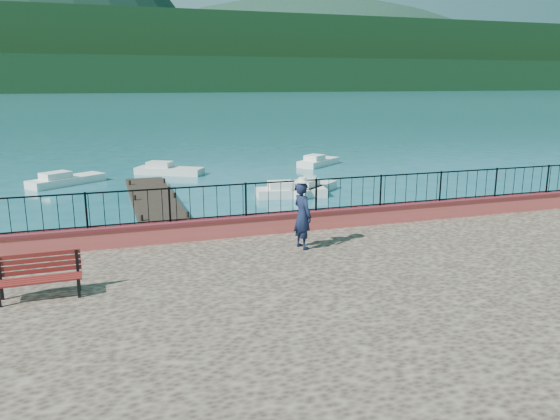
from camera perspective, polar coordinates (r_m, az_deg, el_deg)
ground at (r=13.35m, az=1.98°, el=-11.62°), size 2000.00×2000.00×0.00m
parapet at (r=16.17m, az=-2.52°, el=-1.53°), size 28.00×0.46×0.58m
railing at (r=15.99m, az=-2.54°, el=1.13°), size 27.00×0.05×0.95m
dock at (r=24.08m, az=-12.50°, el=-0.16°), size 2.00×16.00×0.30m
far_forest at (r=311.39m, az=-18.02°, el=13.29°), size 900.00×60.00×18.00m
foothills at (r=371.73m, az=-18.29°, el=15.18°), size 900.00×120.00×44.00m
companion_hill at (r=613.80m, az=3.21°, el=12.76°), size 448.00×384.00×180.00m
park_bench at (r=12.52m, az=-23.77°, el=-7.20°), size 1.68×0.58×0.92m
person at (r=14.66m, az=2.36°, el=-0.57°), size 0.58×0.75×1.83m
hat at (r=14.45m, az=2.40°, el=3.18°), size 0.44×0.44×0.12m
boat_1 at (r=27.26m, az=1.16°, el=2.25°), size 3.60×1.76×0.80m
boat_2 at (r=28.19m, az=3.23°, el=2.60°), size 3.57×3.33×0.80m
boat_3 at (r=32.73m, az=-21.41°, el=3.20°), size 4.24×3.50×0.80m
boat_4 at (r=34.53m, az=-11.49°, el=4.33°), size 4.24×3.24×0.80m
boat_5 at (r=37.58m, az=4.05°, el=5.28°), size 3.66×3.23×0.80m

